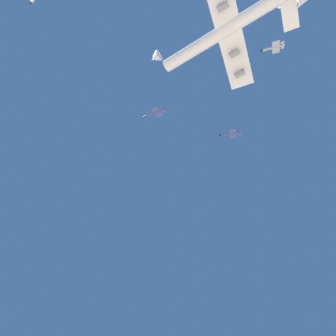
# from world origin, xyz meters

# --- Properties ---
(carrier_jet) EXTENTS (63.43, 59.47, 22.17)m
(carrier_jet) POSITION_xyz_m (-31.44, 61.18, 143.36)
(carrier_jet) COLOR white
(chase_jet_left_wing) EXTENTS (12.91, 12.76, 4.00)m
(chase_jet_left_wing) POSITION_xyz_m (-15.07, -2.78, 148.89)
(chase_jet_left_wing) COLOR #38478C
(chase_jet_trailing) EXTENTS (14.62, 10.11, 4.00)m
(chase_jet_trailing) POSITION_xyz_m (-66.01, 2.15, 142.81)
(chase_jet_trailing) COLOR #38478C
(chase_jet_high_escort) EXTENTS (14.02, 11.31, 4.00)m
(chase_jet_high_escort) POSITION_xyz_m (-73.95, 50.20, 174.42)
(chase_jet_high_escort) COLOR #999EA3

